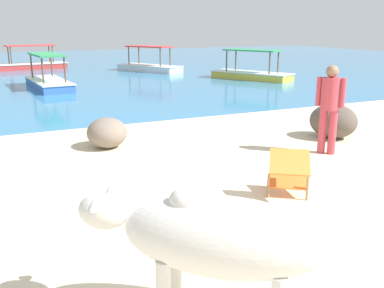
{
  "coord_description": "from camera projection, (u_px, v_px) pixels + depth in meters",
  "views": [
    {
      "loc": [
        -3.25,
        -2.95,
        2.34
      ],
      "look_at": [
        -0.54,
        3.0,
        0.55
      ],
      "focal_mm": 40.75,
      "sensor_mm": 36.0,
      "label": 1
    }
  ],
  "objects": [
    {
      "name": "boat_blue",
      "position": [
        49.0,
        81.0,
        16.54
      ],
      "size": [
        1.47,
        3.76,
        1.29
      ],
      "rotation": [
        0.0,
        0.0,
        1.66
      ],
      "color": "#3866B7",
      "rests_on": "water_surface"
    },
    {
      "name": "boat_yellow",
      "position": [
        251.0,
        73.0,
        19.32
      ],
      "size": [
        2.72,
        3.79,
        1.29
      ],
      "rotation": [
        0.0,
        0.0,
        2.05
      ],
      "color": "gold",
      "rests_on": "water_surface"
    },
    {
      "name": "deck_chair_near",
      "position": [
        289.0,
        171.0,
        5.91
      ],
      "size": [
        0.87,
        0.93,
        0.68
      ],
      "rotation": [
        0.0,
        0.0,
        0.96
      ],
      "color": "#A37A4C",
      "rests_on": "sand_beach"
    },
    {
      "name": "shore_rock_large",
      "position": [
        107.0,
        133.0,
        8.41
      ],
      "size": [
        0.99,
        1.02,
        0.58
      ],
      "primitive_type": "ellipsoid",
      "rotation": [
        0.0,
        0.0,
        1.25
      ],
      "color": "gray",
      "rests_on": "sand_beach"
    },
    {
      "name": "person_standing",
      "position": [
        330.0,
        103.0,
        7.84
      ],
      "size": [
        0.35,
        0.42,
        1.62
      ],
      "rotation": [
        0.0,
        0.0,
        3.81
      ],
      "color": "#CC3D47",
      "rests_on": "sand_beach"
    },
    {
      "name": "boat_red",
      "position": [
        32.0,
        64.0,
        23.75
      ],
      "size": [
        3.78,
        1.59,
        1.29
      ],
      "rotation": [
        0.0,
        0.0,
        0.12
      ],
      "color": "#C63833",
      "rests_on": "water_surface"
    },
    {
      "name": "cow",
      "position": [
        217.0,
        237.0,
        3.3
      ],
      "size": [
        1.81,
        1.56,
        1.13
      ],
      "rotation": [
        0.0,
        0.0,
        2.47
      ],
      "color": "silver",
      "rests_on": "sand_beach"
    },
    {
      "name": "shore_rock_medium",
      "position": [
        333.0,
        121.0,
        9.12
      ],
      "size": [
        1.18,
        1.25,
        0.71
      ],
      "primitive_type": "ellipsoid",
      "rotation": [
        0.0,
        0.0,
        1.96
      ],
      "color": "brown",
      "rests_on": "sand_beach"
    },
    {
      "name": "water_surface",
      "position": [
        57.0,
        69.0,
        23.81
      ],
      "size": [
        60.0,
        36.0,
        0.03
      ],
      "primitive_type": "cube",
      "color": "teal",
      "rests_on": "ground"
    },
    {
      "name": "boat_white",
      "position": [
        149.0,
        66.0,
        22.65
      ],
      "size": [
        2.8,
        3.77,
        1.29
      ],
      "rotation": [
        0.0,
        0.0,
        5.22
      ],
      "color": "white",
      "rests_on": "water_surface"
    },
    {
      "name": "sand_beach",
      "position": [
        360.0,
        257.0,
        4.5
      ],
      "size": [
        18.0,
        14.0,
        0.04
      ],
      "primitive_type": "cube",
      "color": "beige",
      "rests_on": "ground"
    }
  ]
}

